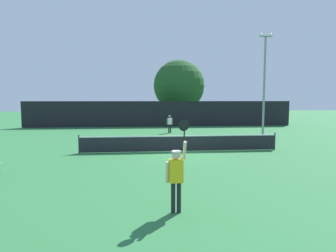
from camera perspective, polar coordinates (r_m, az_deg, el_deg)
The scene contains 9 objects.
ground_plane at distance 17.21m, azimuth 2.42°, elevation -5.08°, with size 120.00×120.00×0.00m, color #2D723D.
tennis_net at distance 17.12m, azimuth 2.42°, elevation -3.40°, with size 11.90×0.08×1.07m.
perimeter_fence at distance 32.63m, azimuth -1.39°, elevation 2.43°, with size 30.60×0.12×2.91m, color black.
player_serving at distance 7.89m, azimuth 1.69°, elevation -9.10°, with size 0.67×0.40×2.58m.
player_receiving at distance 26.40m, azimuth 0.34°, elevation 0.72°, with size 0.57×0.24×1.61m.
tennis_ball at distance 15.47m, azimuth -1.16°, elevation -6.14°, with size 0.07×0.07×0.07m, color #CCE033.
light_pole at distance 25.70m, azimuth 18.69°, elevation 8.99°, with size 1.18×0.28×8.60m.
large_tree at distance 38.79m, azimuth 2.20°, elevation 8.04°, with size 6.82×6.82×8.35m.
parked_car_near at distance 41.84m, azimuth 10.85°, elevation 2.05°, with size 2.39×4.40×1.69m.
Camera 1 is at (-2.35, -16.76, 3.12)m, focal length 30.53 mm.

